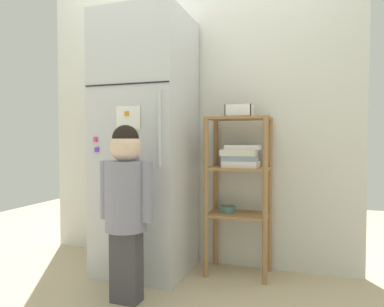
% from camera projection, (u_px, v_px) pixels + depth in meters
% --- Properties ---
extents(ground_plane, '(6.00, 6.00, 0.00)m').
position_uv_depth(ground_plane, '(176.00, 275.00, 2.51)').
color(ground_plane, tan).
extents(kitchen_wall_back, '(2.52, 0.03, 2.34)m').
position_uv_depth(kitchen_wall_back, '(192.00, 112.00, 2.79)').
color(kitchen_wall_back, silver).
rests_on(kitchen_wall_back, ground).
extents(refrigerator, '(0.62, 0.61, 1.84)m').
position_uv_depth(refrigerator, '(146.00, 145.00, 2.57)').
color(refrigerator, silver).
rests_on(refrigerator, ground).
extents(child_standing, '(0.34, 0.25, 1.04)m').
position_uv_depth(child_standing, '(126.00, 195.00, 2.07)').
color(child_standing, '#434147').
rests_on(child_standing, ground).
extents(pantry_shelf_unit, '(0.44, 0.29, 1.11)m').
position_uv_depth(pantry_shelf_unit, '(239.00, 174.00, 2.50)').
color(pantry_shelf_unit, '#9E7247').
rests_on(pantry_shelf_unit, ground).
extents(fruit_bin, '(0.18, 0.17, 0.09)m').
position_uv_depth(fruit_bin, '(241.00, 112.00, 2.49)').
color(fruit_bin, white).
rests_on(fruit_bin, pantry_shelf_unit).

